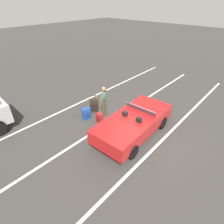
% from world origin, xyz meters
% --- Properties ---
extents(ground_plane, '(80.00, 80.00, 0.00)m').
position_xyz_m(ground_plane, '(0.00, 0.00, 0.00)').
color(ground_plane, '#383533').
extents(lot_line_near, '(18.00, 0.12, 0.01)m').
position_xyz_m(lot_line_near, '(0.00, -1.26, 0.00)').
color(lot_line_near, silver).
rests_on(lot_line_near, ground_plane).
extents(lot_line_mid, '(18.00, 0.12, 0.01)m').
position_xyz_m(lot_line_mid, '(0.00, 1.44, 0.00)').
color(lot_line_mid, silver).
rests_on(lot_line_mid, ground_plane).
extents(lot_line_far, '(18.00, 0.12, 0.01)m').
position_xyz_m(lot_line_far, '(0.00, 4.14, 0.00)').
color(lot_line_far, silver).
rests_on(lot_line_far, ground_plane).
extents(convertible_car, '(4.21, 1.96, 1.24)m').
position_xyz_m(convertible_car, '(0.21, 0.01, 0.59)').
color(convertible_car, red).
rests_on(convertible_car, ground_plane).
extents(suitcase_large_black, '(0.54, 0.53, 0.96)m').
position_xyz_m(suitcase_large_black, '(0.13, 2.77, 0.37)').
color(suitcase_large_black, '#2D2319').
rests_on(suitcase_large_black, ground_plane).
extents(suitcase_medium_bright, '(0.44, 0.32, 0.62)m').
position_xyz_m(suitcase_medium_bright, '(-0.64, 2.54, 0.31)').
color(suitcase_medium_bright, '#1E479E').
rests_on(suitcase_medium_bright, ground_plane).
extents(suitcase_small_carryon, '(0.26, 0.37, 0.83)m').
position_xyz_m(suitcase_small_carryon, '(-0.41, 1.81, 0.25)').
color(suitcase_small_carryon, red).
rests_on(suitcase_small_carryon, ground_plane).
extents(traveler_person, '(0.60, 0.30, 1.65)m').
position_xyz_m(traveler_person, '(0.23, 2.10, 0.93)').
color(traveler_person, '#4C3F2D').
rests_on(traveler_person, ground_plane).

